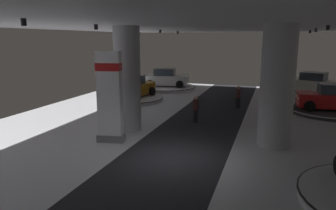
# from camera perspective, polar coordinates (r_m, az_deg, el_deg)

# --- Properties ---
(ground) EXTENTS (24.00, 44.00, 0.06)m
(ground) POSITION_cam_1_polar(r_m,az_deg,el_deg) (13.44, 0.78, -9.48)
(ground) COLOR silver
(ceiling_with_spotlights) EXTENTS (24.00, 44.00, 0.39)m
(ceiling_with_spotlights) POSITION_cam_1_polar(r_m,az_deg,el_deg) (12.55, 0.85, 14.98)
(ceiling_with_spotlights) COLOR silver
(column_left) EXTENTS (1.40, 1.40, 5.50)m
(column_left) POSITION_cam_1_polar(r_m,az_deg,el_deg) (17.08, -7.28, 4.63)
(column_left) COLOR #ADADB2
(column_left) RESTS_ON ground
(column_right) EXTENTS (1.50, 1.50, 5.50)m
(column_right) POSITION_cam_1_polar(r_m,az_deg,el_deg) (15.06, 18.91, 3.13)
(column_right) COLOR #ADADB2
(column_right) RESTS_ON ground
(brand_sign_pylon) EXTENTS (1.37, 0.88, 4.29)m
(brand_sign_pylon) POSITION_cam_1_polar(r_m,az_deg,el_deg) (15.19, -10.36, 1.60)
(brand_sign_pylon) COLOR slate
(brand_sign_pylon) RESTS_ON ground
(display_platform_deep_right) EXTENTS (4.82, 4.82, 0.36)m
(display_platform_deep_right) POSITION_cam_1_polar(r_m,az_deg,el_deg) (30.01, 24.07, 1.84)
(display_platform_deep_right) COLOR #B7B7BC
(display_platform_deep_right) RESTS_ON ground
(display_car_deep_right) EXTENTS (4.57, 3.39, 1.71)m
(display_car_deep_right) POSITION_cam_1_polar(r_m,az_deg,el_deg) (29.87, 24.27, 3.58)
(display_car_deep_right) COLOR silver
(display_car_deep_right) RESTS_ON display_platform_deep_right
(display_platform_far_left) EXTENTS (4.96, 4.96, 0.28)m
(display_platform_far_left) POSITION_cam_1_polar(r_m,az_deg,el_deg) (25.62, -6.44, 1.15)
(display_platform_far_left) COLOR #B7B7BC
(display_platform_far_left) RESTS_ON ground
(display_car_far_left) EXTENTS (2.88, 4.48, 1.71)m
(display_car_far_left) POSITION_cam_1_polar(r_m,az_deg,el_deg) (25.45, -6.53, 3.10)
(display_car_far_left) COLOR #B77519
(display_car_far_left) RESTS_ON display_platform_far_left
(display_platform_deep_left) EXTENTS (5.66, 5.66, 0.31)m
(display_platform_deep_left) POSITION_cam_1_polar(r_m,az_deg,el_deg) (31.16, -0.30, 3.15)
(display_platform_deep_left) COLOR silver
(display_platform_deep_left) RESTS_ON ground
(display_car_deep_left) EXTENTS (4.42, 2.70, 1.71)m
(display_car_deep_left) POSITION_cam_1_polar(r_m,az_deg,el_deg) (31.04, -0.36, 4.79)
(display_car_deep_left) COLOR silver
(display_car_deep_left) RESTS_ON display_platform_deep_left
(display_platform_far_right) EXTENTS (5.22, 5.22, 0.25)m
(display_platform_far_right) POSITION_cam_1_polar(r_m,az_deg,el_deg) (23.78, 26.96, -0.93)
(display_platform_far_right) COLOR #333338
(display_platform_far_right) RESTS_ON ground
(display_car_far_right) EXTENTS (4.32, 2.41, 1.71)m
(display_car_far_right) POSITION_cam_1_polar(r_m,az_deg,el_deg) (23.63, 27.23, 1.14)
(display_car_far_right) COLOR red
(display_car_far_right) RESTS_ON display_platform_far_right
(visitor_walking_near) EXTENTS (0.32, 0.32, 1.59)m
(visitor_walking_near) POSITION_cam_1_polar(r_m,az_deg,el_deg) (23.04, 12.43, 1.65)
(visitor_walking_near) COLOR black
(visitor_walking_near) RESTS_ON ground
(visitor_walking_far) EXTENTS (0.32, 0.32, 1.59)m
(visitor_walking_far) POSITION_cam_1_polar(r_m,az_deg,el_deg) (18.70, 4.96, -0.43)
(visitor_walking_far) COLOR black
(visitor_walking_far) RESTS_ON ground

